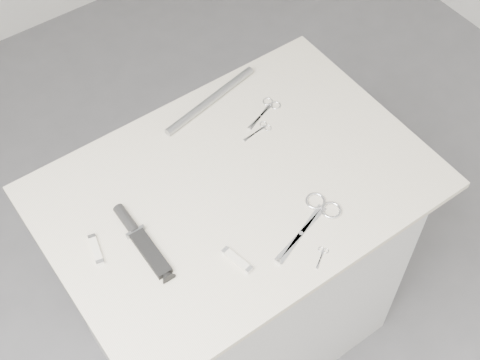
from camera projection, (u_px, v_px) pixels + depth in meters
ground at (238, 331)px, 2.48m from camera, size 4.00×4.00×0.01m
plinth at (238, 272)px, 2.12m from camera, size 0.90×0.60×0.90m
display_board at (237, 187)px, 1.75m from camera, size 1.00×0.70×0.02m
large_shears at (315, 215)px, 1.68m from camera, size 0.23×0.13×0.01m
embroidery_scissors_a at (267, 109)px, 1.90m from camera, size 0.13×0.08×0.00m
embroidery_scissors_b at (260, 130)px, 1.85m from camera, size 0.09×0.04×0.00m
tiny_scissors at (322, 255)px, 1.61m from camera, size 0.06×0.05×0.00m
sheathed_knife at (139, 237)px, 1.63m from camera, size 0.05×0.23×0.03m
pocket_knife_a at (96, 250)px, 1.62m from camera, size 0.04×0.09×0.01m
pocket_knife_b at (237, 260)px, 1.60m from camera, size 0.04×0.09×0.01m
metal_rail at (210, 100)px, 1.90m from camera, size 0.33×0.09×0.02m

